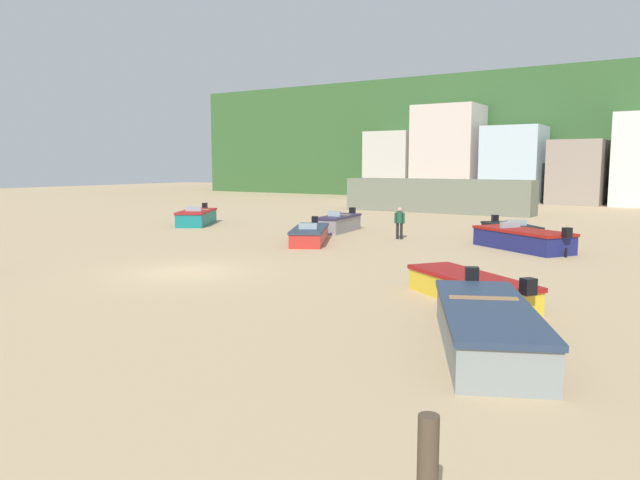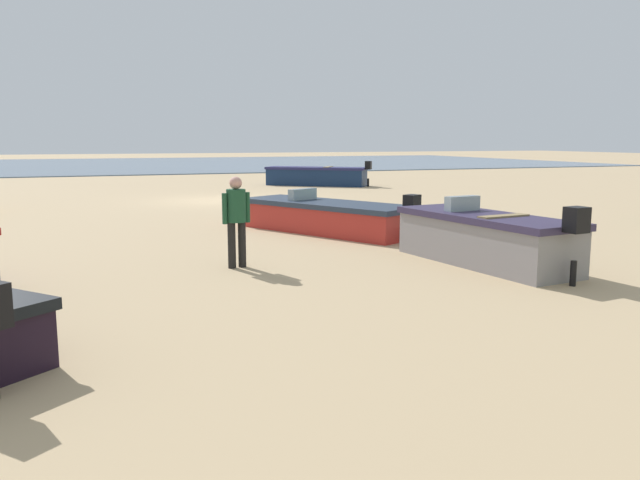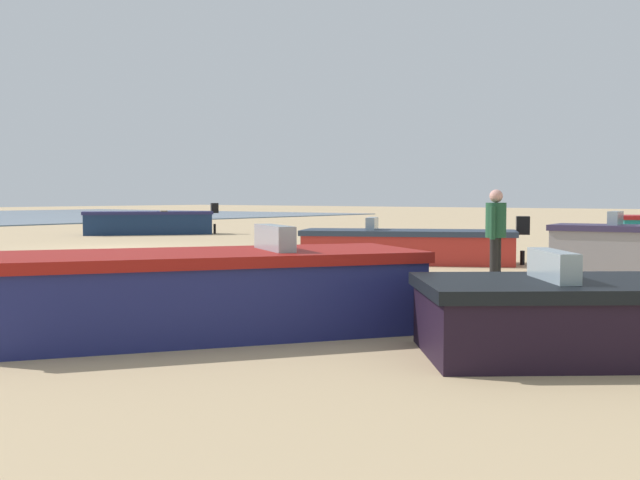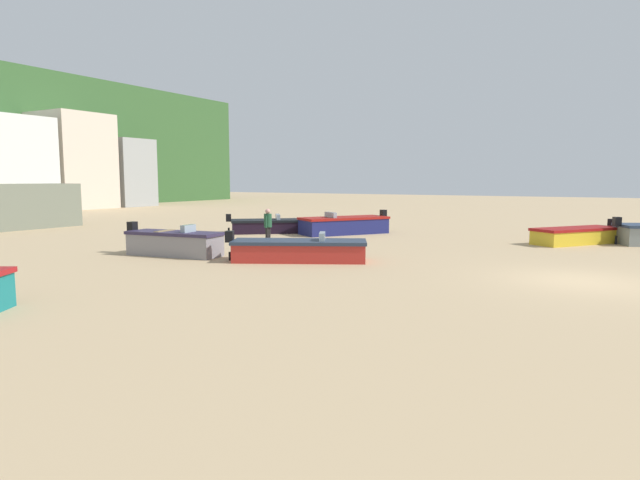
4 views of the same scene
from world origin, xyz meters
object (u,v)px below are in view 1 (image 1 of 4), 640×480
object	(u,v)px
boat_grey_1	(487,327)
boat_black_6	(511,231)
boat_teal_4	(197,217)
mooring_post_near_water	(427,477)
boat_yellow_7	(470,288)
boat_navy_2	(522,239)
boat_grey_5	(339,223)
boat_red_0	(310,235)
beach_walker_foreground	(400,220)

from	to	relation	value
boat_grey_1	boat_black_6	bearing A→B (deg)	-101.27
boat_teal_4	mooring_post_near_water	size ratio (longest dim) A/B	3.57
boat_teal_4	boat_yellow_7	xyz separation A→B (m)	(21.50, -11.52, -0.10)
boat_teal_4	boat_navy_2	bearing A→B (deg)	148.15
boat_teal_4	boat_black_6	size ratio (longest dim) A/B	1.16
boat_grey_5	boat_black_6	distance (m)	9.21
boat_red_0	boat_teal_4	world-z (taller)	boat_teal_4
boat_grey_5	boat_yellow_7	distance (m)	17.58
boat_grey_1	boat_black_6	xyz separation A→B (m)	(-4.65, 19.15, -0.09)
boat_red_0	boat_black_6	distance (m)	10.44
boat_black_6	beach_walker_foreground	bearing A→B (deg)	-2.83
boat_navy_2	boat_yellow_7	size ratio (longest dim) A/B	1.12
boat_grey_1	beach_walker_foreground	world-z (taller)	beach_walker_foreground
boat_red_0	boat_navy_2	size ratio (longest dim) A/B	0.99
boat_navy_2	mooring_post_near_water	distance (m)	22.11
boat_grey_5	boat_red_0	bearing A→B (deg)	96.54
boat_red_0	boat_grey_1	world-z (taller)	boat_grey_1
boat_grey_1	boat_grey_5	bearing A→B (deg)	-76.20
beach_walker_foreground	boat_red_0	bearing A→B (deg)	-142.63
boat_navy_2	boat_grey_5	world-z (taller)	boat_grey_5
boat_grey_1	boat_yellow_7	xyz separation A→B (m)	(-1.69, 4.03, -0.09)
boat_navy_2	boat_black_6	distance (m)	4.29
boat_navy_2	mooring_post_near_water	world-z (taller)	mooring_post_near_water
boat_navy_2	boat_black_6	size ratio (longest dim) A/B	1.23
boat_navy_2	boat_grey_1	bearing A→B (deg)	-135.56
boat_red_0	boat_yellow_7	xyz separation A→B (m)	(10.68, -8.09, -0.01)
boat_teal_4	boat_yellow_7	size ratio (longest dim) A/B	1.06
boat_grey_1	boat_teal_4	bearing A→B (deg)	-58.76
boat_black_6	boat_teal_4	bearing A→B (deg)	-28.62
boat_teal_4	boat_yellow_7	distance (m)	24.39
boat_navy_2	boat_yellow_7	xyz separation A→B (m)	(1.38, -11.14, -0.09)
boat_navy_2	boat_yellow_7	distance (m)	11.22
boat_black_6	boat_yellow_7	size ratio (longest dim) A/B	0.91
boat_grey_1	boat_navy_2	size ratio (longest dim) A/B	1.12
boat_grey_5	beach_walker_foreground	distance (m)	4.53
boat_black_6	boat_yellow_7	bearing A→B (deg)	61.47
boat_yellow_7	boat_teal_4	bearing A→B (deg)	97.63
boat_black_6	boat_grey_5	bearing A→B (deg)	-25.89
boat_navy_2	boat_grey_5	distance (m)	10.69
boat_red_0	mooring_post_near_water	size ratio (longest dim) A/B	3.78
boat_navy_2	beach_walker_foreground	size ratio (longest dim) A/B	3.04
mooring_post_near_water	beach_walker_foreground	distance (m)	24.61
boat_black_6	boat_grey_1	bearing A→B (deg)	64.06
boat_grey_1	boat_yellow_7	distance (m)	4.37
boat_red_0	boat_grey_1	size ratio (longest dim) A/B	0.89
boat_yellow_7	boat_black_6	bearing A→B (deg)	46.88
boat_red_0	boat_yellow_7	world-z (taller)	boat_red_0
boat_red_0	beach_walker_foreground	size ratio (longest dim) A/B	3.02
boat_grey_1	boat_navy_2	xyz separation A→B (m)	(-3.07, 15.16, -0.00)
boat_black_6	boat_red_0	bearing A→B (deg)	2.72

